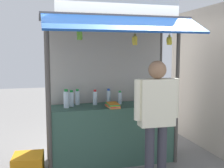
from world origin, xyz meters
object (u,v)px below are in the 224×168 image
object	(u,v)px
banana_bunch_rightmost	(135,40)
banana_bunch_leftmost	(80,35)
banana_bunch_inner_left	(169,41)
vendor_person	(157,110)
water_bottle_right	(95,98)
water_bottle_rear_center	(72,99)
magazine_stack_far_left	(152,101)
water_bottle_mid_right	(66,99)
water_bottle_center	(120,98)
water_bottle_back_left	(77,97)
magazine_stack_front_left	(113,105)
plastic_crate	(28,165)
water_bottle_far_right	(109,96)

from	to	relation	value
banana_bunch_rightmost	banana_bunch_leftmost	bearing A→B (deg)	179.98
banana_bunch_inner_left	vendor_person	xyz separation A→B (m)	(-0.40, -0.47, -0.96)
water_bottle_right	water_bottle_rear_center	xyz separation A→B (m)	(-0.39, -0.04, 0.00)
water_bottle_rear_center	magazine_stack_far_left	distance (m)	1.34
water_bottle_mid_right	water_bottle_rear_center	size ratio (longest dim) A/B	1.12
water_bottle_center	banana_bunch_rightmost	size ratio (longest dim) A/B	0.74
water_bottle_back_left	banana_bunch_leftmost	xyz separation A→B (m)	(-0.04, -0.58, 0.98)
magazine_stack_front_left	banana_bunch_inner_left	bearing A→B (deg)	-15.82
magazine_stack_front_left	plastic_crate	xyz separation A→B (m)	(-1.30, 0.00, -0.83)
magazine_stack_front_left	magazine_stack_far_left	world-z (taller)	magazine_stack_far_left
water_bottle_far_right	water_bottle_right	xyz separation A→B (m)	(-0.26, -0.10, 0.00)
water_bottle_back_left	water_bottle_right	distance (m)	0.29
water_bottle_back_left	banana_bunch_inner_left	world-z (taller)	banana_bunch_inner_left
banana_bunch_rightmost	banana_bunch_leftmost	world-z (taller)	same
water_bottle_mid_right	banana_bunch_rightmost	world-z (taller)	banana_bunch_rightmost
magazine_stack_front_left	banana_bunch_leftmost	bearing A→B (deg)	-156.47
water_bottle_back_left	vendor_person	distance (m)	1.41
banana_bunch_inner_left	water_bottle_rear_center	bearing A→B (deg)	162.03
water_bottle_mid_right	banana_bunch_leftmost	bearing A→B (deg)	-66.95
water_bottle_right	magazine_stack_front_left	world-z (taller)	water_bottle_right
magazine_stack_far_left	banana_bunch_inner_left	world-z (taller)	banana_bunch_inner_left
water_bottle_far_right	water_bottle_back_left	xyz separation A→B (m)	(-0.54, -0.02, 0.01)
water_bottle_mid_right	banana_bunch_rightmost	bearing A→B (deg)	-21.66
vendor_person	banana_bunch_rightmost	bearing A→B (deg)	110.06
banana_bunch_rightmost	vendor_person	world-z (taller)	banana_bunch_rightmost
magazine_stack_far_left	banana_bunch_rightmost	bearing A→B (deg)	-142.53
water_bottle_mid_right	water_bottle_back_left	world-z (taller)	water_bottle_mid_right
water_bottle_rear_center	banana_bunch_leftmost	world-z (taller)	banana_bunch_leftmost
magazine_stack_far_left	water_bottle_right	bearing A→B (deg)	169.92
banana_bunch_rightmost	banana_bunch_inner_left	distance (m)	0.56
water_bottle_back_left	water_bottle_right	world-z (taller)	water_bottle_back_left
magazine_stack_front_left	magazine_stack_far_left	distance (m)	0.72
water_bottle_mid_right	water_bottle_back_left	distance (m)	0.28
water_bottle_mid_right	water_bottle_center	size ratio (longest dim) A/B	1.32
banana_bunch_leftmost	banana_bunch_inner_left	xyz separation A→B (m)	(1.37, -0.00, -0.06)
magazine_stack_front_left	vendor_person	world-z (taller)	vendor_person
magazine_stack_far_left	water_bottle_mid_right	bearing A→B (deg)	177.97
water_bottle_far_right	magazine_stack_far_left	bearing A→B (deg)	-21.72
magazine_stack_front_left	banana_bunch_rightmost	distance (m)	1.06
banana_bunch_leftmost	plastic_crate	xyz separation A→B (m)	(-0.76, 0.24, -1.90)
magazine_stack_far_left	vendor_person	distance (m)	0.85
banana_bunch_rightmost	vendor_person	size ratio (longest dim) A/B	0.18
banana_bunch_inner_left	banana_bunch_leftmost	bearing A→B (deg)	180.00
banana_bunch_inner_left	plastic_crate	bearing A→B (deg)	173.67
water_bottle_back_left	vendor_person	xyz separation A→B (m)	(0.93, -1.05, -0.05)
water_bottle_rear_center	banana_bunch_rightmost	distance (m)	1.36
water_bottle_back_left	plastic_crate	xyz separation A→B (m)	(-0.79, -0.35, -0.92)
water_bottle_far_right	vendor_person	distance (m)	1.15
water_bottle_back_left	vendor_person	bearing A→B (deg)	-48.39
water_bottle_right	water_bottle_back_left	bearing A→B (deg)	164.10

